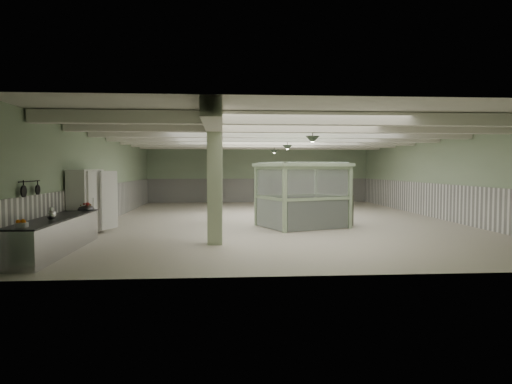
{
  "coord_description": "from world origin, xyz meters",
  "views": [
    {
      "loc": [
        -2.27,
        -18.97,
        2.17
      ],
      "look_at": [
        -1.06,
        -2.43,
        1.3
      ],
      "focal_mm": 32.0,
      "sensor_mm": 36.0,
      "label": 1
    }
  ],
  "objects": [
    {
      "name": "floor",
      "position": [
        0.0,
        0.0,
        0.0
      ],
      "size": [
        20.0,
        20.0,
        0.0
      ],
      "primitive_type": "plane",
      "color": "beige",
      "rests_on": "ground"
    },
    {
      "name": "girder",
      "position": [
        -2.5,
        0.0,
        3.38
      ],
      "size": [
        0.45,
        19.9,
        0.4
      ],
      "primitive_type": "cube",
      "color": "silver",
      "rests_on": "ceiling"
    },
    {
      "name": "beam_b",
      "position": [
        0.0,
        -5.0,
        3.42
      ],
      "size": [
        13.9,
        0.35,
        0.32
      ],
      "primitive_type": "cube",
      "color": "silver",
      "rests_on": "ceiling"
    },
    {
      "name": "column_b",
      "position": [
        -2.5,
        -1.0,
        1.8
      ],
      "size": [
        0.42,
        0.42,
        3.6
      ],
      "primitive_type": "cube",
      "color": "beige",
      "rests_on": "floor"
    },
    {
      "name": "pendant_back",
      "position": [
        0.5,
        5.5,
        3.05
      ],
      "size": [
        0.44,
        0.44,
        0.22
      ],
      "primitive_type": "cone",
      "rotation": [
        3.14,
        0.0,
        0.0
      ],
      "color": "#2E3C2D",
      "rests_on": "ceiling"
    },
    {
      "name": "beam_a",
      "position": [
        0.0,
        -7.5,
        3.42
      ],
      "size": [
        13.9,
        0.35,
        0.32
      ],
      "primitive_type": "cube",
      "color": "silver",
      "rests_on": "ceiling"
    },
    {
      "name": "column_a",
      "position": [
        -2.5,
        -6.0,
        1.8
      ],
      "size": [
        0.42,
        0.42,
        3.6
      ],
      "primitive_type": "cube",
      "color": "beige",
      "rests_on": "floor"
    },
    {
      "name": "hook_rail",
      "position": [
        -6.93,
        -7.6,
        1.85
      ],
      "size": [
        0.02,
        1.2,
        0.02
      ],
      "primitive_type": "cylinder",
      "rotation": [
        1.57,
        0.0,
        0.0
      ],
      "color": "black",
      "rests_on": "wall_left"
    },
    {
      "name": "wall_right",
      "position": [
        7.0,
        0.0,
        1.8
      ],
      "size": [
        0.02,
        20.0,
        3.6
      ],
      "primitive_type": "cube",
      "color": "#9AB28E",
      "rests_on": "floor"
    },
    {
      "name": "beam_e",
      "position": [
        0.0,
        2.5,
        3.42
      ],
      "size": [
        13.9,
        0.35,
        0.32
      ],
      "primitive_type": "cube",
      "color": "silver",
      "rests_on": "ceiling"
    },
    {
      "name": "ceiling",
      "position": [
        0.0,
        0.0,
        3.6
      ],
      "size": [
        14.0,
        20.0,
        0.02
      ],
      "primitive_type": "cube",
      "color": "white",
      "rests_on": "wall_back"
    },
    {
      "name": "pitcher_far",
      "position": [
        -6.46,
        -7.52,
        1.05
      ],
      "size": [
        0.27,
        0.29,
        0.31
      ],
      "primitive_type": null,
      "rotation": [
        0.0,
        0.0,
        -0.26
      ],
      "color": "#ADADB1",
      "rests_on": "prep_counter"
    },
    {
      "name": "pitcher_near",
      "position": [
        -6.46,
        -7.56,
        1.05
      ],
      "size": [
        0.26,
        0.28,
        0.3
      ],
      "primitive_type": null,
      "rotation": [
        0.0,
        0.0,
        0.25
      ],
      "color": "#ADADB1",
      "rests_on": "prep_counter"
    },
    {
      "name": "pendant_mid",
      "position": [
        0.5,
        0.5,
        3.05
      ],
      "size": [
        0.44,
        0.44,
        0.22
      ],
      "primitive_type": "cone",
      "rotation": [
        3.14,
        0.0,
        0.0
      ],
      "color": "#2E3C2D",
      "rests_on": "ceiling"
    },
    {
      "name": "prep_counter",
      "position": [
        -6.54,
        -7.0,
        0.46
      ],
      "size": [
        0.83,
        4.77,
        0.91
      ],
      "color": "#ADADB1",
      "rests_on": "floor"
    },
    {
      "name": "skillet_near",
      "position": [
        -6.88,
        -8.06,
        1.63
      ],
      "size": [
        0.04,
        0.28,
        0.28
      ],
      "primitive_type": "cylinder",
      "rotation": [
        0.0,
        1.57,
        0.0
      ],
      "color": "black",
      "rests_on": "hook_rail"
    },
    {
      "name": "wall_left",
      "position": [
        -7.0,
        0.0,
        1.8
      ],
      "size": [
        0.02,
        20.0,
        3.6
      ],
      "primitive_type": "cube",
      "color": "#9AB28E",
      "rests_on": "floor"
    },
    {
      "name": "filing_cabinet",
      "position": [
        2.43,
        -1.99,
        0.58
      ],
      "size": [
        0.39,
        0.55,
        1.17
      ],
      "primitive_type": "cube",
      "rotation": [
        0.0,
        0.0,
        0.02
      ],
      "color": "#565749",
      "rests_on": "floor"
    },
    {
      "name": "wainscot_back",
      "position": [
        0.0,
        9.97,
        0.75
      ],
      "size": [
        13.9,
        0.05,
        1.5
      ],
      "primitive_type": "cube",
      "color": "white",
      "rests_on": "floor"
    },
    {
      "name": "beam_d",
      "position": [
        0.0,
        0.0,
        3.42
      ],
      "size": [
        13.9,
        0.35,
        0.32
      ],
      "primitive_type": "cube",
      "color": "silver",
      "rests_on": "ceiling"
    },
    {
      "name": "wall_back",
      "position": [
        0.0,
        10.0,
        1.8
      ],
      "size": [
        14.0,
        0.02,
        3.6
      ],
      "primitive_type": "cube",
      "color": "#9AB28E",
      "rests_on": "floor"
    },
    {
      "name": "column_c",
      "position": [
        -2.5,
        4.0,
        1.8
      ],
      "size": [
        0.42,
        0.42,
        3.6
      ],
      "primitive_type": "cube",
      "color": "beige",
      "rests_on": "floor"
    },
    {
      "name": "walkin_cooler",
      "position": [
        -6.62,
        -4.0,
        1.02
      ],
      "size": [
        0.9,
        2.24,
        2.05
      ],
      "color": "white",
      "rests_on": "floor"
    },
    {
      "name": "skillet_far",
      "position": [
        -6.88,
        -7.25,
        1.63
      ],
      "size": [
        0.03,
        0.25,
        0.25
      ],
      "primitive_type": "cylinder",
      "rotation": [
        0.0,
        1.57,
        0.0
      ],
      "color": "black",
      "rests_on": "hook_rail"
    },
    {
      "name": "wainscot_left",
      "position": [
        -6.97,
        0.0,
        0.75
      ],
      "size": [
        0.05,
        19.9,
        1.5
      ],
      "primitive_type": "cube",
      "color": "white",
      "rests_on": "floor"
    },
    {
      "name": "guard_booth",
      "position": [
        0.64,
        -2.38,
        1.63
      ],
      "size": [
        3.61,
        3.36,
        2.39
      ],
      "rotation": [
        0.0,
        0.0,
        0.37
      ],
      "color": "#A6BE98",
      "rests_on": "floor"
    },
    {
      "name": "wall_front",
      "position": [
        0.0,
        -10.0,
        1.8
      ],
      "size": [
        14.0,
        0.02,
        3.6
      ],
      "primitive_type": "cube",
      "color": "#9AB28E",
      "rests_on": "floor"
    },
    {
      "name": "beam_f",
      "position": [
        0.0,
        5.0,
        3.42
      ],
      "size": [
        13.9,
        0.35,
        0.32
      ],
      "primitive_type": "cube",
      "color": "silver",
      "rests_on": "ceiling"
    },
    {
      "name": "orange_bowl",
      "position": [
        -6.57,
        -8.94,
        0.95
      ],
      "size": [
        0.35,
        0.35,
        0.1
      ],
      "primitive_type": "cylinder",
      "rotation": [
        0.0,
        0.0,
        0.36
      ],
      "color": "#B2B2B7",
      "rests_on": "prep_counter"
    },
    {
      "name": "veg_colander",
      "position": [
        -6.38,
        -4.98,
        1.01
      ],
      "size": [
        0.56,
        0.56,
        0.22
      ],
      "primitive_type": null,
      "rotation": [
        0.0,
        0.0,
        0.16
      ],
      "color": "#3E3D42",
      "rests_on": "prep_counter"
    },
    {
      "name": "pendant_front",
      "position": [
        0.5,
        -5.0,
        3.05
      ],
      "size": [
        0.44,
        0.44,
        0.22
      ],
      "primitive_type": "cone",
      "rotation": [
        3.14,
        0.0,
        0.0
      ],
      "color": "#2E3C2D",
      "rests_on": "ceiling"
    },
    {
      "name": "beam_c",
      "position": [
        0.0,
        -2.5,
        3.42
      ],
      "size": [
        13.9,
        0.35,
        0.32
      ],
      "primitive_type": "cube",
      "color": "silver",
      "rests_on": "ceiling"
    },
    {
      "name": "wainscot_right",
      "position": [
        6.97,
        0.0,
        0.75
      ],
      "size": [
        0.05,
        19.9,
        1.5
      ],
      "primitive_type": "cube",
      "color": "white",
      "rests_on": "floor"
    },
    {
      "name": "beam_g",
      "position": [
        0.0,
        7.5,
        3.42
      ],
      "size": [
        13.9,
        0.35,
        0.32
      ],
      "primitive_type": "cube",
      "color": "silver",
      "rests_on": "ceiling"
    },
    {
      "name": "column_d",
      "position": [
        -2.5,
        8.0,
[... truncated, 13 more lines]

